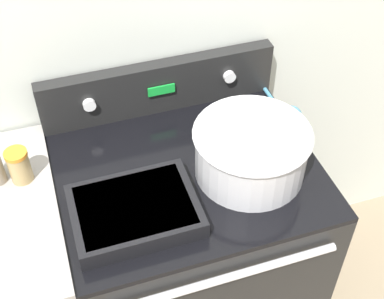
{
  "coord_description": "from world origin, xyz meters",
  "views": [
    {
      "loc": [
        -0.34,
        -0.73,
        2.08
      ],
      "look_at": [
        0.02,
        0.35,
        0.98
      ],
      "focal_mm": 50.0,
      "sensor_mm": 36.0,
      "label": 1
    }
  ],
  "objects_px": {
    "ladle": "(289,115)",
    "spice_jar_orange_cap": "(19,166)",
    "mixing_bowl": "(251,150)",
    "casserole_dish": "(135,210)"
  },
  "relations": [
    {
      "from": "mixing_bowl",
      "to": "ladle",
      "type": "xyz_separation_m",
      "value": [
        0.2,
        0.16,
        -0.05
      ]
    },
    {
      "from": "mixing_bowl",
      "to": "casserole_dish",
      "type": "xyz_separation_m",
      "value": [
        -0.37,
        -0.07,
        -0.06
      ]
    },
    {
      "from": "casserole_dish",
      "to": "spice_jar_orange_cap",
      "type": "relative_size",
      "value": 3.18
    },
    {
      "from": "ladle",
      "to": "spice_jar_orange_cap",
      "type": "relative_size",
      "value": 2.83
    },
    {
      "from": "ladle",
      "to": "spice_jar_orange_cap",
      "type": "xyz_separation_m",
      "value": [
        -0.85,
        0.01,
        0.03
      ]
    },
    {
      "from": "ladle",
      "to": "mixing_bowl",
      "type": "bearing_deg",
      "value": -141.81
    },
    {
      "from": "mixing_bowl",
      "to": "ladle",
      "type": "distance_m",
      "value": 0.27
    },
    {
      "from": "mixing_bowl",
      "to": "casserole_dish",
      "type": "bearing_deg",
      "value": -169.66
    },
    {
      "from": "spice_jar_orange_cap",
      "to": "mixing_bowl",
      "type": "bearing_deg",
      "value": -14.63
    },
    {
      "from": "ladle",
      "to": "spice_jar_orange_cap",
      "type": "height_order",
      "value": "spice_jar_orange_cap"
    }
  ]
}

